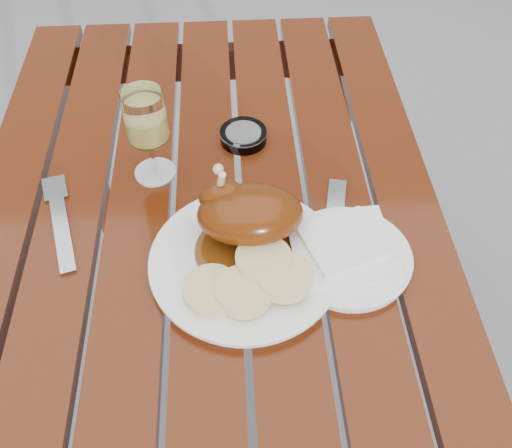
{
  "coord_description": "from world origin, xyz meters",
  "views": [
    {
      "loc": [
        0.05,
        -0.66,
        1.47
      ],
      "look_at": [
        0.08,
        -0.07,
        0.78
      ],
      "focal_mm": 40.0,
      "sensor_mm": 36.0,
      "label": 1
    }
  ],
  "objects_px": {
    "side_plate": "(348,258)",
    "ashtray": "(243,136)",
    "table": "(217,320)",
    "dinner_plate": "(245,262)",
    "wine_glass": "(149,136)"
  },
  "relations": [
    {
      "from": "wine_glass",
      "to": "ashtray",
      "type": "relative_size",
      "value": 1.96
    },
    {
      "from": "table",
      "to": "ashtray",
      "type": "distance_m",
      "value": 0.43
    },
    {
      "from": "table",
      "to": "ashtray",
      "type": "xyz_separation_m",
      "value": [
        0.07,
        0.17,
        0.39
      ]
    },
    {
      "from": "side_plate",
      "to": "ashtray",
      "type": "bearing_deg",
      "value": 116.95
    },
    {
      "from": "table",
      "to": "wine_glass",
      "type": "relative_size",
      "value": 6.9
    },
    {
      "from": "wine_glass",
      "to": "side_plate",
      "type": "distance_m",
      "value": 0.39
    },
    {
      "from": "dinner_plate",
      "to": "side_plate",
      "type": "distance_m",
      "value": 0.16
    },
    {
      "from": "wine_glass",
      "to": "ashtray",
      "type": "height_order",
      "value": "wine_glass"
    },
    {
      "from": "dinner_plate",
      "to": "ashtray",
      "type": "distance_m",
      "value": 0.3
    },
    {
      "from": "table",
      "to": "side_plate",
      "type": "relative_size",
      "value": 5.99
    },
    {
      "from": "table",
      "to": "side_plate",
      "type": "distance_m",
      "value": 0.46
    },
    {
      "from": "dinner_plate",
      "to": "wine_glass",
      "type": "bearing_deg",
      "value": 124.99
    },
    {
      "from": "dinner_plate",
      "to": "side_plate",
      "type": "xyz_separation_m",
      "value": [
        0.16,
        0.0,
        -0.0
      ]
    },
    {
      "from": "wine_glass",
      "to": "ashtray",
      "type": "bearing_deg",
      "value": 26.19
    },
    {
      "from": "dinner_plate",
      "to": "wine_glass",
      "type": "height_order",
      "value": "wine_glass"
    }
  ]
}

